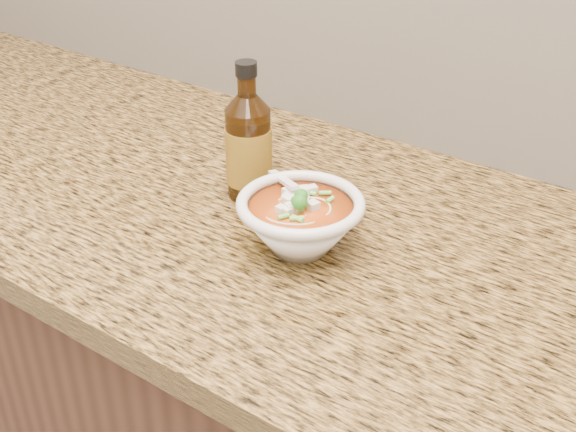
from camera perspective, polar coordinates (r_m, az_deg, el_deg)
The scene contains 3 objects.
counter_slab at distance 1.03m, azimuth 2.53°, elevation -1.52°, with size 4.00×0.68×0.04m, color #A37A3B.
soup_bowl at distance 0.95m, azimuth 0.98°, elevation -0.56°, with size 0.18×0.17×0.09m.
hot_sauce_bottle at distance 1.06m, azimuth -3.13°, elevation 5.45°, with size 0.08×0.08×0.21m.
Camera 1 is at (0.46, 0.94, 1.44)m, focal length 45.00 mm.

